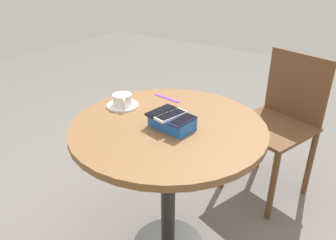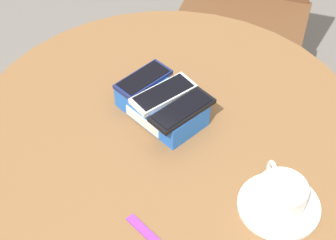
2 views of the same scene
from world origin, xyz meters
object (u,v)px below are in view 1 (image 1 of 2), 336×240
object	(u,v)px
phone_white	(171,115)
phone_black	(161,111)
phone_navy	(183,120)
coffee_cup	(122,100)
phone_box	(172,122)
round_table	(168,149)
chair_far_side	(278,123)
saucer	(123,105)
lanyard_strap	(167,98)

from	to	relation	value
phone_white	phone_black	distance (m)	0.06
phone_navy	coffee_cup	size ratio (longest dim) A/B	1.21
coffee_cup	phone_black	bearing A→B (deg)	171.46
phone_box	round_table	bearing A→B (deg)	-28.62
phone_black	chair_far_side	xyz separation A→B (m)	(-0.28, -0.82, -0.32)
saucer	chair_far_side	world-z (taller)	chair_far_side
phone_navy	phone_white	world-z (taller)	phone_white
round_table	coffee_cup	xyz separation A→B (m)	(0.29, -0.03, 0.16)
phone_box	coffee_cup	bearing A→B (deg)	-8.25
phone_navy	coffee_cup	distance (m)	0.39
round_table	coffee_cup	size ratio (longest dim) A/B	7.92
round_table	phone_black	bearing A→B (deg)	20.50
phone_box	coffee_cup	world-z (taller)	coffee_cup
round_table	phone_box	bearing A→B (deg)	151.38
phone_box	coffee_cup	distance (m)	0.32
phone_box	coffee_cup	xyz separation A→B (m)	(0.32, -0.05, 0.01)
phone_box	phone_navy	bearing A→B (deg)	167.50
phone_box	saucer	size ratio (longest dim) A/B	1.27
phone_box	phone_white	xyz separation A→B (m)	(0.00, 0.00, 0.03)
phone_white	chair_far_side	distance (m)	0.92
round_table	chair_far_side	size ratio (longest dim) A/B	0.97
saucer	chair_far_side	bearing A→B (deg)	-124.80
phone_black	coffee_cup	bearing A→B (deg)	-8.54
saucer	phone_navy	bearing A→B (deg)	170.81
lanyard_strap	phone_box	bearing A→B (deg)	128.93
phone_white	lanyard_strap	world-z (taller)	phone_white
phone_black	saucer	world-z (taller)	phone_black
phone_navy	lanyard_strap	size ratio (longest dim) A/B	0.82
phone_white	phone_black	size ratio (longest dim) A/B	1.01
phone_navy	phone_white	xyz separation A→B (m)	(0.06, -0.01, 0.00)
phone_box	lanyard_strap	bearing A→B (deg)	-51.07
phone_white	coffee_cup	xyz separation A→B (m)	(0.32, -0.05, -0.02)
saucer	phone_black	bearing A→B (deg)	171.08
phone_box	phone_black	size ratio (longest dim) A/B	1.32
phone_navy	lanyard_strap	world-z (taller)	phone_navy
phone_black	coffee_cup	xyz separation A→B (m)	(0.26, -0.04, -0.02)
phone_black	lanyard_strap	bearing A→B (deg)	-60.01
phone_navy	phone_box	bearing A→B (deg)	-12.50
phone_black	round_table	bearing A→B (deg)	-159.50
round_table	lanyard_strap	world-z (taller)	lanyard_strap
coffee_cup	lanyard_strap	size ratio (longest dim) A/B	0.68
round_table	phone_navy	distance (m)	0.21
phone_navy	lanyard_strap	bearing A→B (deg)	-45.09
phone_box	phone_black	bearing A→B (deg)	-7.06
phone_box	phone_white	distance (m)	0.03
saucer	coffee_cup	size ratio (longest dim) A/B	1.43
phone_black	saucer	distance (m)	0.27
phone_white	coffee_cup	distance (m)	0.32
phone_box	lanyard_strap	distance (m)	0.32
phone_box	phone_navy	world-z (taller)	phone_navy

